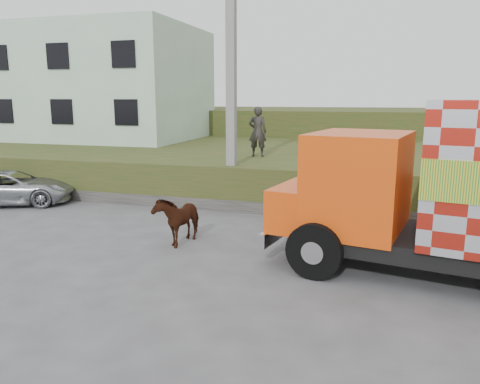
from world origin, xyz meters
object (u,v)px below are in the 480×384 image
(utility_pole, at_px, (231,89))
(pedestrian, at_px, (258,132))
(cow, at_px, (178,218))
(suv, at_px, (11,188))

(utility_pole, bearing_deg, pedestrian, 84.57)
(cow, xyz_separation_m, pedestrian, (0.42, 6.78, 1.82))
(utility_pole, xyz_separation_m, pedestrian, (0.25, 2.61, -1.60))
(pedestrian, bearing_deg, cow, 76.77)
(utility_pole, xyz_separation_m, cow, (-0.17, -4.17, -3.42))
(suv, bearing_deg, utility_pole, -102.46)
(cow, distance_m, pedestrian, 7.03)
(utility_pole, height_order, pedestrian, utility_pole)
(utility_pole, bearing_deg, cow, -92.35)
(cow, distance_m, suv, 8.01)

